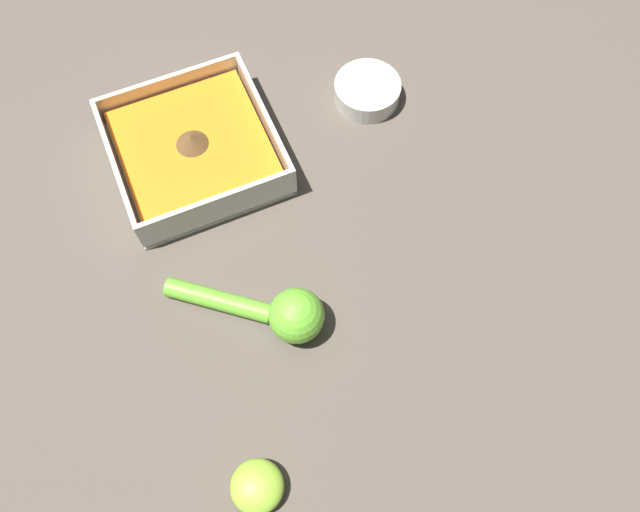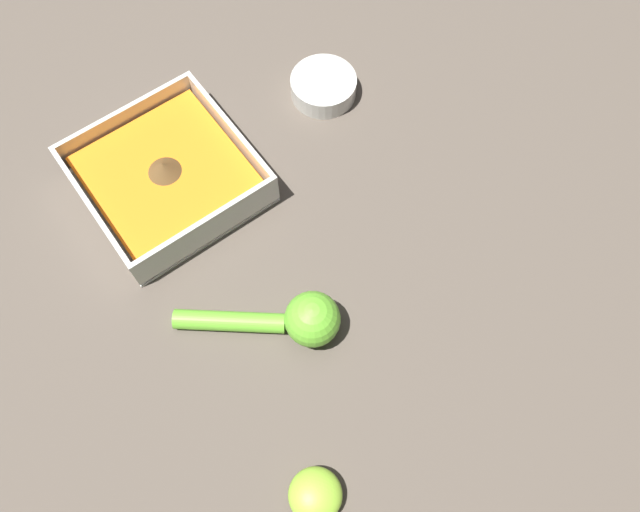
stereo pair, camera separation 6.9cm
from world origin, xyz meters
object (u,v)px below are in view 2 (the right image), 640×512
(square_dish, at_px, (168,178))
(lemon_squeezer, at_px, (295,320))
(lemon_half, at_px, (315,495))
(spice_bowl, at_px, (323,87))

(square_dish, xyz_separation_m, lemon_squeezer, (0.02, -0.25, 0.01))
(lemon_squeezer, xyz_separation_m, lemon_half, (-0.09, -0.16, -0.01))
(spice_bowl, bearing_deg, lemon_half, -127.46)
(square_dish, distance_m, spice_bowl, 0.25)
(lemon_squeezer, bearing_deg, lemon_half, -80.07)
(spice_bowl, distance_m, lemon_squeezer, 0.34)
(square_dish, bearing_deg, lemon_squeezer, -85.74)
(square_dish, relative_size, lemon_squeezer, 1.24)
(spice_bowl, xyz_separation_m, lemon_squeezer, (-0.23, -0.25, 0.01))
(lemon_half, bearing_deg, lemon_squeezer, 60.97)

